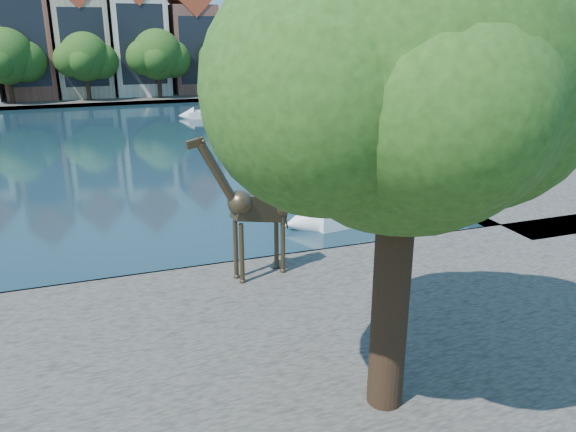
# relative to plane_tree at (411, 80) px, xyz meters

# --- Properties ---
(ground) EXTENTS (160.00, 160.00, 0.00)m
(ground) POSITION_rel_plane_tree_xyz_m (-7.62, 9.01, -7.67)
(ground) COLOR #38332B
(ground) RESTS_ON ground
(water_basin) EXTENTS (38.00, 50.00, 0.08)m
(water_basin) POSITION_rel_plane_tree_xyz_m (-7.62, 33.01, -7.63)
(water_basin) COLOR black
(water_basin) RESTS_ON ground
(near_quay) EXTENTS (50.00, 14.00, 0.50)m
(near_quay) POSITION_rel_plane_tree_xyz_m (-7.62, 2.01, -7.42)
(near_quay) COLOR #514E46
(near_quay) RESTS_ON ground
(far_quay) EXTENTS (60.00, 16.00, 0.50)m
(far_quay) POSITION_rel_plane_tree_xyz_m (-7.62, 65.01, -7.42)
(far_quay) COLOR #514E46
(far_quay) RESTS_ON ground
(right_quay) EXTENTS (14.00, 52.00, 0.50)m
(right_quay) POSITION_rel_plane_tree_xyz_m (17.38, 33.01, -7.42)
(right_quay) COLOR #514E46
(right_quay) RESTS_ON ground
(plane_tree) EXTENTS (8.32, 6.40, 10.62)m
(plane_tree) POSITION_rel_plane_tree_xyz_m (0.00, 0.00, 0.00)
(plane_tree) COLOR #332114
(plane_tree) RESTS_ON near_quay
(townhouse_center) EXTENTS (5.44, 9.18, 16.93)m
(townhouse_center) POSITION_rel_plane_tree_xyz_m (-11.62, 64.99, 0.69)
(townhouse_center) COLOR brown
(townhouse_center) RESTS_ON far_quay
(townhouse_east_inner) EXTENTS (5.94, 9.18, 15.79)m
(townhouse_east_inner) POSITION_rel_plane_tree_xyz_m (-5.62, 64.99, 0.06)
(townhouse_east_inner) COLOR tan
(townhouse_east_inner) RESTS_ON far_quay
(townhouse_east_mid) EXTENTS (6.43, 9.18, 16.65)m
(townhouse_east_mid) POSITION_rel_plane_tree_xyz_m (0.88, 64.99, 0.43)
(townhouse_east_mid) COLOR beige
(townhouse_east_mid) RESTS_ON far_quay
(townhouse_east_end) EXTENTS (5.44, 9.18, 14.43)m
(townhouse_east_end) POSITION_rel_plane_tree_xyz_m (7.38, 64.99, -0.56)
(townhouse_east_end) COLOR brown
(townhouse_east_end) RESTS_ON far_quay
(far_tree_mid_west) EXTENTS (7.80, 6.00, 8.00)m
(far_tree_mid_west) POSITION_rel_plane_tree_xyz_m (-13.51, 59.50, -2.38)
(far_tree_mid_west) COLOR #332114
(far_tree_mid_west) RESTS_ON far_quay
(far_tree_mid_east) EXTENTS (7.02, 5.40, 7.52)m
(far_tree_mid_east) POSITION_rel_plane_tree_xyz_m (-5.52, 59.50, -2.54)
(far_tree_mid_east) COLOR #332114
(far_tree_mid_east) RESTS_ON far_quay
(far_tree_east) EXTENTS (7.54, 5.80, 7.84)m
(far_tree_east) POSITION_rel_plane_tree_xyz_m (2.49, 59.50, -2.43)
(far_tree_east) COLOR #332114
(far_tree_east) RESTS_ON far_quay
(far_tree_far_east) EXTENTS (6.76, 5.20, 7.36)m
(far_tree_far_east) POSITION_rel_plane_tree_xyz_m (10.48, 59.50, -2.60)
(far_tree_far_east) COLOR #332114
(far_tree_far_east) RESTS_ON far_quay
(giraffe_statue) EXTENTS (3.47, 1.10, 4.99)m
(giraffe_statue) POSITION_rel_plane_tree_xyz_m (-1.05, 7.45, -4.72)
(giraffe_statue) COLOR #3C2F1E
(giraffe_statue) RESTS_ON near_quay
(sailboat_right_a) EXTENTS (6.41, 3.04, 12.36)m
(sailboat_right_a) POSITION_rel_plane_tree_xyz_m (6.11, 13.01, -6.98)
(sailboat_right_a) COLOR white
(sailboat_right_a) RESTS_ON water_basin
(sailboat_right_b) EXTENTS (6.50, 2.44, 9.17)m
(sailboat_right_b) POSITION_rel_plane_tree_xyz_m (7.38, 32.02, -7.12)
(sailboat_right_b) COLOR navy
(sailboat_right_b) RESTS_ON water_basin
(sailboat_right_c) EXTENTS (6.58, 3.59, 10.13)m
(sailboat_right_c) POSITION_rel_plane_tree_xyz_m (7.38, 32.88, -7.01)
(sailboat_right_c) COLOR silver
(sailboat_right_c) RESTS_ON water_basin
(sailboat_right_d) EXTENTS (5.14, 2.80, 8.49)m
(sailboat_right_d) POSITION_rel_plane_tree_xyz_m (5.71, 44.71, -7.07)
(sailboat_right_d) COLOR silver
(sailboat_right_d) RESTS_ON water_basin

